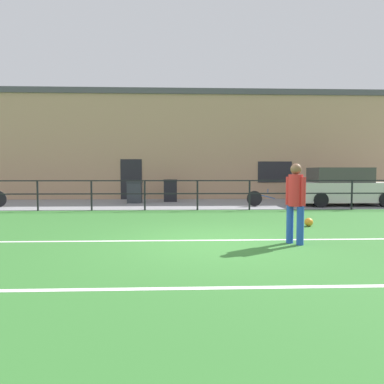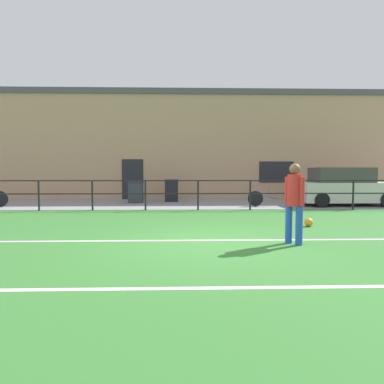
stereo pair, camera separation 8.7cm
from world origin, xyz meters
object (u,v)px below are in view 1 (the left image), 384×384
player_striker (295,199)px  trash_bin_1 (170,190)px  soccer_ball_match (309,222)px  parked_car_red (343,188)px  bicycle_parked_1 (275,198)px  trash_bin_0 (135,192)px

player_striker → trash_bin_1: bearing=158.1°
soccer_ball_match → trash_bin_1: (-3.92, 7.57, 0.44)m
player_striker → parked_car_red: (4.67, 7.71, -0.15)m
player_striker → soccer_ball_match: 2.64m
bicycle_parked_1 → trash_bin_0: 6.31m
bicycle_parked_1 → trash_bin_1: bearing=151.8°
player_striker → trash_bin_1: size_ratio=1.55×
bicycle_parked_1 → trash_bin_0: (-6.07, 1.73, 0.16)m
parked_car_red → bicycle_parked_1: parked_car_red is taller
trash_bin_0 → trash_bin_1: 1.76m
player_striker → parked_car_red: size_ratio=0.42×
player_striker → soccer_ball_match: player_striker is taller
bicycle_parked_1 → trash_bin_0: trash_bin_0 is taller
soccer_ball_match → parked_car_red: 6.54m
parked_car_red → trash_bin_1: 7.74m
player_striker → parked_car_red: 9.01m
player_striker → parked_car_red: player_striker is taller
parked_car_red → trash_bin_0: 9.20m
player_striker → trash_bin_0: size_ratio=1.68×
trash_bin_0 → player_striker: bearing=-64.3°
player_striker → parked_car_red: bearing=111.1°
player_striker → bicycle_parked_1: (1.65, 7.44, -0.58)m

